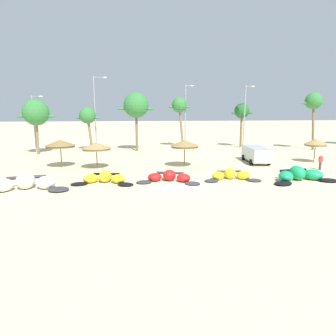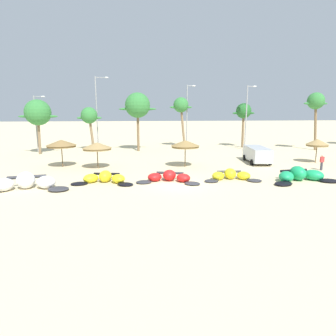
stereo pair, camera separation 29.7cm
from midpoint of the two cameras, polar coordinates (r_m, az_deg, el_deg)
The scene contains 22 objects.
ground_plane at distance 24.74m, azimuth 1.75°, elevation -3.15°, with size 260.00×260.00×0.00m, color beige.
kite_far_left at distance 25.50m, azimuth -26.30°, elevation -2.72°, with size 6.88×3.78×1.33m.
kite_left at distance 25.69m, azimuth -12.52°, elevation -1.99°, with size 5.50×2.93×1.00m.
kite_left_of_center at distance 25.60m, azimuth -0.11°, elevation -1.80°, with size 5.64×3.23×0.95m.
kite_center at distance 26.86m, azimuth 11.76°, elevation -1.41°, with size 5.30×2.54×0.96m.
kite_right_of_center at distance 28.24m, azimuth 23.84°, elevation -1.30°, with size 6.43×3.41×1.26m.
beach_umbrella_near_van at distance 33.58m, azimuth -20.40°, elevation 4.46°, with size 3.16×3.16×2.97m.
beach_umbrella_middle at distance 31.69m, azimuth -13.99°, elevation 4.12°, with size 3.08×3.08×2.77m.
beach_umbrella_near_palms at distance 31.77m, azimuth 2.98°, elevation 4.69°, with size 3.08×3.08×2.91m.
beach_umbrella_outermost at distance 38.34m, azimuth 26.50°, elevation 4.47°, with size 2.50×2.50×2.79m.
parked_van at distance 36.06m, azimuth 16.39°, elevation 2.77°, with size 2.61×5.41×1.84m.
person_near_kites at distance 34.10m, azimuth 27.22°, elevation 1.03°, with size 0.36×0.24×1.62m.
palm_leftmost at distance 44.34m, azimuth -24.41°, elevation 9.69°, with size 5.26×3.51×7.48m.
palm_left at distance 45.66m, azimuth -15.49°, elevation 9.63°, with size 3.64×2.43×6.48m.
palm_left_of_gap at distance 44.00m, azimuth -6.40°, elevation 11.91°, with size 5.47×3.64×8.55m.
palm_center_left at distance 48.16m, azimuth 2.05°, elevation 11.87°, with size 3.62×2.41×8.03m.
palm_center_right at distance 49.57m, azimuth 13.95°, elevation 10.52°, with size 3.64×2.43×7.12m.
palm_right_of_gap at distance 49.97m, azimuth 26.21°, elevation 11.33°, with size 3.72×2.48×8.61m.
lamppost_west at distance 46.23m, azimuth -24.56°, elevation 8.30°, with size 1.60×0.24×8.05m.
lamppost_west_center at distance 46.90m, azimuth -13.97°, elevation 10.89°, with size 2.07×0.24×10.97m.
lamppost_east_center at distance 48.79m, azimuth 3.31°, elevation 10.53°, with size 1.44×0.24×9.98m.
lamppost_east at distance 47.12m, azimuth 14.55°, elevation 9.98°, with size 1.47×0.24×9.67m.
Camera 1 is at (-3.42, -23.71, 6.21)m, focal length 31.46 mm.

